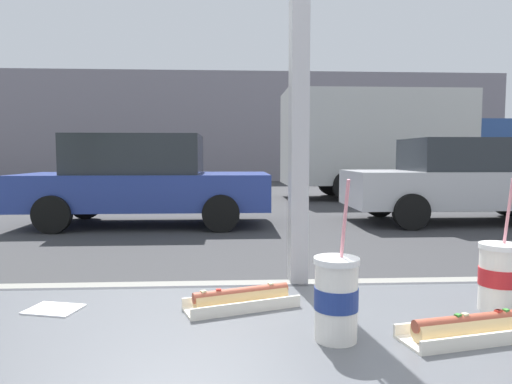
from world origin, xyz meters
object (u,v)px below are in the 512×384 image
Objects in this scene: hotdog_tray_near at (241,299)px; parked_car_silver at (467,180)px; soda_cup_left at (499,276)px; box_truck at (396,142)px; hotdog_tray_far at (467,328)px; parked_car_blue at (143,180)px; soda_cup_right at (336,297)px.

hotdog_tray_near is 8.88m from parked_car_silver.
soda_cup_left is 13.49m from box_truck.
box_truck reaches higher than hotdog_tray_far.
box_truck is (0.41, 5.09, 0.88)m from parked_car_silver.
box_truck is at bearing 68.60° from hotdog_tray_near.
box_truck is (6.63, 5.09, 0.87)m from parked_car_blue.
soda_cup_right is 1.13× the size of hotdog_tray_near.
soda_cup_left is 0.07× the size of parked_car_silver.
soda_cup_left is at bearing -117.28° from parked_car_silver.
hotdog_tray_near is 0.06× the size of parked_car_blue.
parked_car_blue is at bearing 105.05° from hotdog_tray_far.
parked_car_silver is at bearing -94.66° from box_truck.
soda_cup_left is 8.62m from parked_car_silver.
hotdog_tray_near is 0.04× the size of box_truck.
soda_cup_right is 8.96m from parked_car_silver.
soda_cup_right is at bearing -119.25° from parked_car_silver.
box_truck reaches higher than parked_car_blue.
soda_cup_right is 8.03m from parked_car_blue.
parked_car_blue reaches higher than parked_car_silver.
parked_car_silver is at bearing -0.00° from parked_car_blue.
box_truck reaches higher than hotdog_tray_near.
box_truck is at bearing 85.34° from parked_car_silver.
parked_car_silver reaches higher than hotdog_tray_far.
parked_car_blue reaches higher than hotdog_tray_near.
parked_car_blue is (-2.27, 7.66, -0.16)m from soda_cup_left.
soda_cup_left reaches higher than hotdog_tray_far.
parked_car_blue reaches higher than soda_cup_left.
parked_car_blue is at bearing 102.26° from hotdog_tray_near.
parked_car_blue is (-2.10, 7.83, -0.10)m from hotdog_tray_far.
parked_car_blue reaches higher than hotdog_tray_far.
hotdog_tray_near is 0.06× the size of parked_car_silver.
soda_cup_right is at bearing -47.84° from hotdog_tray_near.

